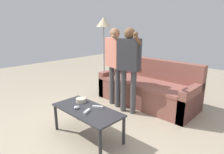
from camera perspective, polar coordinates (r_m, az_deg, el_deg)
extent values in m
plane|color=tan|center=(3.20, -4.40, -15.02)|extent=(12.00, 12.00, 0.00)
cube|color=brown|center=(4.12, 10.17, -4.85)|extent=(2.03, 0.87, 0.43)
cube|color=#94584D|center=(3.99, 9.77, -1.80)|extent=(1.75, 0.75, 0.06)
cube|color=brown|center=(4.28, 13.02, 2.04)|extent=(2.03, 0.18, 0.47)
cube|color=brown|center=(4.66, 0.53, -1.29)|extent=(0.14, 0.87, 0.58)
cube|color=brown|center=(3.70, 22.53, -6.93)|extent=(0.14, 0.87, 0.58)
cube|color=#2D2D33|center=(2.83, -7.43, -9.69)|extent=(1.09, 0.51, 0.03)
cylinder|color=#2D2D33|center=(3.20, -16.32, -11.46)|extent=(0.04, 0.04, 0.41)
cylinder|color=#2D2D33|center=(2.47, -3.52, -19.41)|extent=(0.04, 0.04, 0.41)
cylinder|color=#2D2D33|center=(3.41, -9.88, -9.34)|extent=(0.04, 0.04, 0.41)
cylinder|color=#2D2D33|center=(2.74, 3.50, -15.64)|extent=(0.04, 0.04, 0.41)
cylinder|color=beige|center=(3.07, -9.23, -6.82)|extent=(0.16, 0.16, 0.06)
ellipsoid|color=white|center=(2.84, -10.49, -8.86)|extent=(0.06, 0.09, 0.05)
cylinder|color=#4C4C51|center=(2.84, -10.32, -8.29)|extent=(0.02, 0.02, 0.01)
cylinder|color=#2D2D33|center=(4.96, -2.30, -3.67)|extent=(0.28, 0.28, 0.02)
cylinder|color=gray|center=(4.76, -2.39, 5.32)|extent=(0.03, 0.03, 1.55)
cone|color=#C1AD89|center=(4.69, -2.52, 16.05)|extent=(0.36, 0.36, 0.22)
cylinder|color=#47474C|center=(3.64, 3.41, -4.06)|extent=(0.10, 0.10, 0.82)
cylinder|color=#47474C|center=(3.55, 6.33, -4.62)|extent=(0.10, 0.10, 0.82)
cube|color=#38383D|center=(3.43, 5.11, 6.65)|extent=(0.42, 0.28, 0.56)
sphere|color=brown|center=(3.40, 5.26, 12.84)|extent=(0.20, 0.20, 0.20)
cylinder|color=brown|center=(3.52, 2.25, 6.51)|extent=(0.07, 0.07, 0.53)
cylinder|color=#38383D|center=(3.33, 8.17, 8.19)|extent=(0.07, 0.07, 0.27)
cylinder|color=brown|center=(3.24, 7.66, 10.79)|extent=(0.11, 0.26, 0.22)
sphere|color=brown|center=(3.16, 7.08, 12.58)|extent=(0.08, 0.08, 0.08)
cylinder|color=#47474C|center=(3.99, -0.05, -2.36)|extent=(0.10, 0.10, 0.81)
cylinder|color=#47474C|center=(3.83, 1.67, -3.12)|extent=(0.10, 0.10, 0.81)
cube|color=#DB7F6B|center=(3.76, 0.83, 7.31)|extent=(0.42, 0.28, 0.56)
sphere|color=#936B4C|center=(3.72, 0.85, 12.91)|extent=(0.19, 0.19, 0.19)
cylinder|color=#936B4C|center=(3.92, -0.82, 7.25)|extent=(0.07, 0.07, 0.53)
cylinder|color=#DB7F6B|center=(3.59, 2.64, 8.65)|extent=(0.07, 0.07, 0.26)
cylinder|color=#936B4C|center=(3.53, 1.65, 11.16)|extent=(0.11, 0.26, 0.21)
sphere|color=#936B4C|center=(3.48, 0.60, 12.89)|extent=(0.08, 0.08, 0.08)
cube|color=white|center=(2.72, -7.52, -10.10)|extent=(0.09, 0.15, 0.03)
cylinder|color=silver|center=(2.73, -7.26, -9.57)|extent=(0.01, 0.01, 0.00)
cube|color=silver|center=(2.68, -8.00, -10.14)|extent=(0.02, 0.02, 0.00)
cube|color=white|center=(2.84, -4.29, -8.86)|extent=(0.15, 0.12, 0.03)
cylinder|color=silver|center=(2.83, -3.74, -8.59)|extent=(0.01, 0.01, 0.00)
cube|color=silver|center=(2.84, -5.22, -8.47)|extent=(0.02, 0.02, 0.00)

